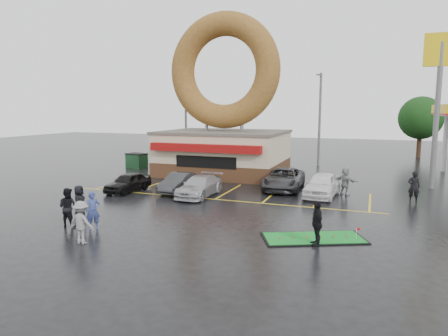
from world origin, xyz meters
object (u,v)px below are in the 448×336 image
(donut_shop, at_px, (224,122))
(car_grey, at_px, (284,179))
(dumpster, at_px, (137,161))
(car_dgrey, at_px, (179,183))
(streetlight_mid, at_px, (320,117))
(car_silver, at_px, (199,186))
(person_blue, at_px, (93,211))
(car_white, at_px, (322,185))
(person_cameraman, at_px, (317,223))
(car_black, at_px, (128,182))
(streetlight_left, at_px, (185,116))
(putting_green, at_px, (313,238))
(shell_sign, at_px, (439,82))

(donut_shop, distance_m, car_grey, 8.86)
(dumpster, bearing_deg, car_dgrey, -31.49)
(streetlight_mid, bearing_deg, car_grey, -93.02)
(car_silver, xyz_separation_m, person_blue, (-1.67, -8.30, 0.23))
(car_white, height_order, dumpster, car_white)
(car_dgrey, xyz_separation_m, person_blue, (0.15, -8.96, 0.25))
(person_cameraman, bearing_deg, donut_shop, -170.88)
(person_blue, bearing_deg, donut_shop, 45.93)
(car_black, distance_m, dumpster, 11.33)
(streetlight_left, height_order, car_grey, streetlight_left)
(donut_shop, xyz_separation_m, putting_green, (9.80, -15.16, -4.43))
(streetlight_mid, distance_m, car_silver, 18.25)
(streetlight_left, relative_size, person_cameraman, 4.82)
(car_dgrey, xyz_separation_m, person_cameraman, (10.12, -7.59, 0.30))
(car_white, bearing_deg, shell_sign, 43.39)
(streetlight_left, bearing_deg, car_dgrey, -65.75)
(car_grey, height_order, putting_green, car_grey)
(car_grey, bearing_deg, putting_green, -73.90)
(car_silver, bearing_deg, car_dgrey, 160.57)
(streetlight_mid, bearing_deg, donut_shop, -131.38)
(car_black, relative_size, person_blue, 2.12)
(dumpster, bearing_deg, car_white, -7.60)
(streetlight_mid, height_order, car_white, streetlight_mid)
(shell_sign, relative_size, putting_green, 2.26)
(donut_shop, bearing_deg, car_silver, -79.21)
(person_cameraman, bearing_deg, car_dgrey, -149.87)
(car_white, bearing_deg, putting_green, -80.32)
(person_blue, relative_size, person_cameraman, 0.95)
(car_silver, relative_size, car_white, 1.01)
(person_blue, bearing_deg, car_black, 69.20)
(person_blue, bearing_deg, putting_green, -31.71)
(car_grey, bearing_deg, car_black, -157.81)
(shell_sign, distance_m, car_dgrey, 18.96)
(streetlight_left, bearing_deg, streetlight_mid, 4.09)
(car_dgrey, distance_m, person_cameraman, 12.65)
(shell_sign, relative_size, car_dgrey, 2.74)
(streetlight_mid, distance_m, putting_green, 23.76)
(car_black, xyz_separation_m, person_blue, (3.40, -7.86, 0.25))
(car_grey, relative_size, car_white, 1.19)
(streetlight_left, distance_m, person_cameraman, 28.78)
(streetlight_mid, distance_m, car_dgrey, 18.27)
(car_dgrey, relative_size, putting_green, 0.82)
(car_grey, bearing_deg, car_dgrey, -154.91)
(car_white, relative_size, person_blue, 2.51)
(shell_sign, height_order, car_dgrey, shell_sign)
(putting_green, bearing_deg, person_cameraman, -74.80)
(shell_sign, bearing_deg, car_silver, -150.56)
(streetlight_mid, bearing_deg, car_silver, -107.27)
(streetlight_mid, xyz_separation_m, person_cameraman, (3.01, -23.90, -3.85))
(car_black, bearing_deg, streetlight_mid, 64.05)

